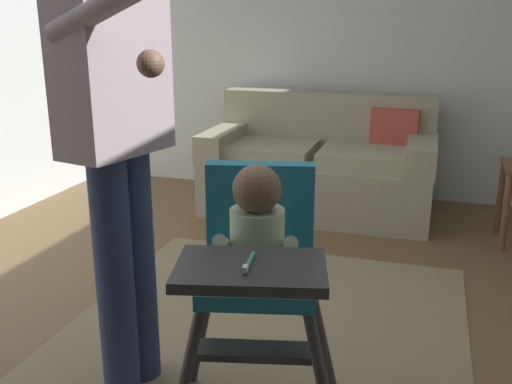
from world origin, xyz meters
TOP-DOWN VIEW (x-y plane):
  - ground at (0.00, 0.00)m, footprint 5.70×6.56m
  - wall_far at (0.00, 2.51)m, footprint 4.90×0.06m
  - area_rug at (0.24, -0.07)m, footprint 1.81×2.32m
  - couch at (0.13, 1.99)m, footprint 1.66×0.86m
  - high_chair at (0.40, -0.54)m, footprint 0.72×0.82m
  - adult_standing at (-0.15, -0.41)m, footprint 0.50×0.57m

SIDE VIEW (x-z plane):
  - ground at x=0.00m, z-range -0.10..0.00m
  - area_rug at x=0.24m, z-range 0.00..0.01m
  - couch at x=0.13m, z-range -0.10..0.76m
  - high_chair at x=0.40m, z-range 0.19..1.16m
  - adult_standing at x=-0.15m, z-range 0.12..1.87m
  - wall_far at x=0.00m, z-range 0.00..2.54m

